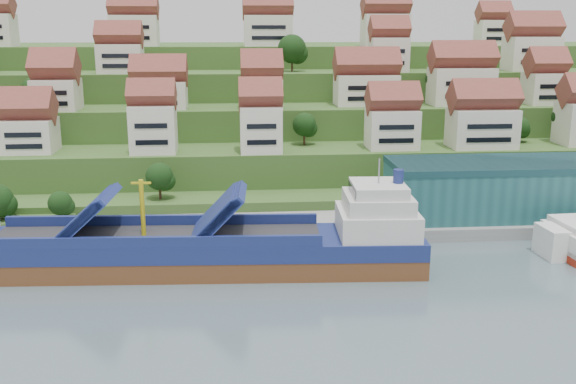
{
  "coord_description": "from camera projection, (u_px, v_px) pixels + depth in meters",
  "views": [
    {
      "loc": [
        -6.43,
        -93.59,
        35.29
      ],
      "look_at": [
        2.74,
        14.0,
        8.0
      ],
      "focal_mm": 40.0,
      "sensor_mm": 36.0,
      "label": 1
    }
  ],
  "objects": [
    {
      "name": "ground",
      "position": [
        278.0,
        264.0,
        99.59
      ],
      "size": [
        300.0,
        300.0,
        0.0
      ],
      "primitive_type": "plane",
      "color": "slate",
      "rests_on": "ground"
    },
    {
      "name": "quay",
      "position": [
        383.0,
        226.0,
        115.46
      ],
      "size": [
        180.0,
        14.0,
        2.2
      ],
      "primitive_type": "cube",
      "color": "gray",
      "rests_on": "ground"
    },
    {
      "name": "hillside",
      "position": [
        254.0,
        113.0,
        197.01
      ],
      "size": [
        260.0,
        128.0,
        31.0
      ],
      "color": "#2D4C1E",
      "rests_on": "ground"
    },
    {
      "name": "hillside_village",
      "position": [
        283.0,
        77.0,
        153.06
      ],
      "size": [
        155.81,
        62.72,
        28.62
      ],
      "color": "silver",
      "rests_on": "ground"
    },
    {
      "name": "hillside_trees",
      "position": [
        243.0,
        108.0,
        141.57
      ],
      "size": [
        144.7,
        62.5,
        31.05
      ],
      "color": "#173812",
      "rests_on": "ground"
    },
    {
      "name": "warehouse",
      "position": [
        552.0,
        187.0,
        118.53
      ],
      "size": [
        60.0,
        15.0,
        10.0
      ],
      "primitive_type": "cube",
      "color": "#225A5D",
      "rests_on": "quay"
    },
    {
      "name": "flagpole",
      "position": [
        380.0,
        202.0,
        109.06
      ],
      "size": [
        1.28,
        0.16,
        8.0
      ],
      "color": "gray",
      "rests_on": "quay"
    },
    {
      "name": "cargo_ship",
      "position": [
        185.0,
        250.0,
        96.46
      ],
      "size": [
        76.32,
        15.7,
        16.79
      ],
      "rotation": [
        0.0,
        0.0,
        -0.05
      ],
      "color": "brown",
      "rests_on": "ground"
    }
  ]
}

